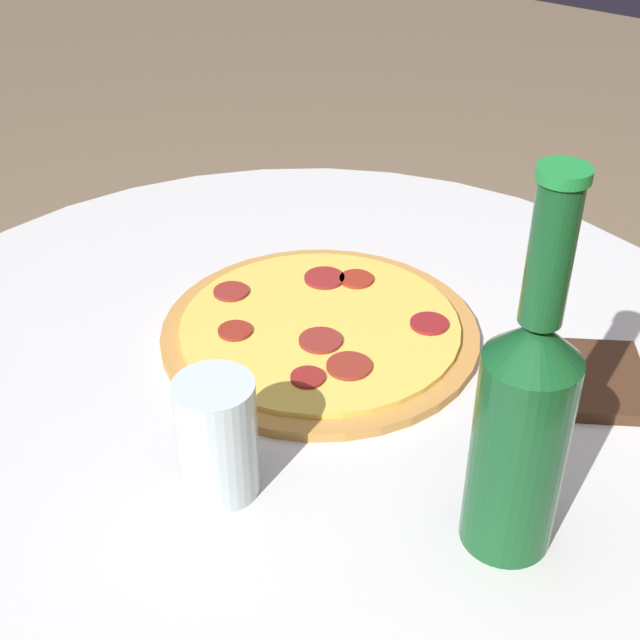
# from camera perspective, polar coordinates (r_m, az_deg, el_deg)

# --- Properties ---
(table) EXTENTS (0.92, 0.92, 0.72)m
(table) POSITION_cam_1_polar(r_m,az_deg,el_deg) (0.99, -1.03, -12.16)
(table) COLOR silver
(table) RESTS_ON ground_plane
(pizza) EXTENTS (0.32, 0.32, 0.02)m
(pizza) POSITION_cam_1_polar(r_m,az_deg,el_deg) (0.90, 0.00, -0.64)
(pizza) COLOR #B77F3D
(pizza) RESTS_ON table
(beer_bottle) EXTENTS (0.07, 0.07, 0.31)m
(beer_bottle) POSITION_cam_1_polar(r_m,az_deg,el_deg) (0.64, 12.83, -6.41)
(beer_bottle) COLOR #144C23
(beer_bottle) RESTS_ON table
(pizza_paddle) EXTENTS (0.20, 0.26, 0.02)m
(pizza_paddle) POSITION_cam_1_polar(r_m,az_deg,el_deg) (0.88, 18.99, -3.72)
(pizza_paddle) COLOR #422819
(pizza_paddle) RESTS_ON table
(drinking_glass) EXTENTS (0.06, 0.06, 0.11)m
(drinking_glass) POSITION_cam_1_polar(r_m,az_deg,el_deg) (0.71, -6.60, -7.49)
(drinking_glass) COLOR silver
(drinking_glass) RESTS_ON table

